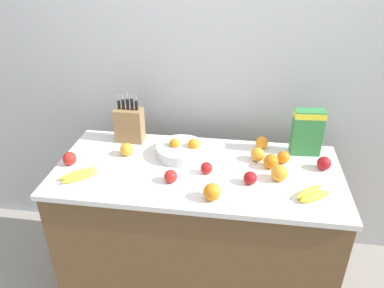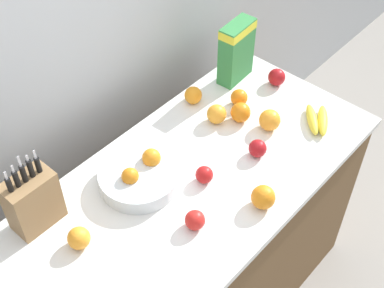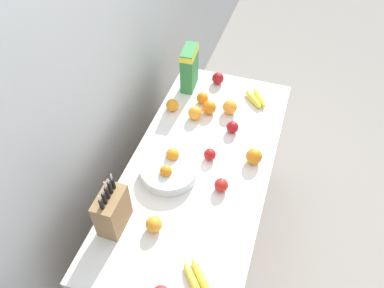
{
  "view_description": "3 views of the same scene",
  "coord_description": "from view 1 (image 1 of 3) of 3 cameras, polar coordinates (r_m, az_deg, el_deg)",
  "views": [
    {
      "loc": [
        0.21,
        -1.71,
        2.03
      ],
      "look_at": [
        -0.04,
        0.05,
        1.04
      ],
      "focal_mm": 35.0,
      "sensor_mm": 36.0,
      "label": 1
    },
    {
      "loc": [
        -0.92,
        -0.84,
        2.39
      ],
      "look_at": [
        0.07,
        0.04,
        1.05
      ],
      "focal_mm": 50.0,
      "sensor_mm": 36.0,
      "label": 2
    },
    {
      "loc": [
        -1.19,
        -0.34,
        2.43
      ],
      "look_at": [
        0.04,
        0.06,
        1.01
      ],
      "focal_mm": 35.0,
      "sensor_mm": 36.0,
      "label": 3
    }
  ],
  "objects": [
    {
      "name": "orange_front_right",
      "position": [
        1.99,
        13.18,
        -4.35
      ],
      "size": [
        0.09,
        0.09,
        0.09
      ],
      "primitive_type": "sphere",
      "color": "orange",
      "rests_on": "counter"
    },
    {
      "name": "cereal_box",
      "position": [
        2.22,
        17.17,
        2.01
      ],
      "size": [
        0.17,
        0.09,
        0.27
      ],
      "rotation": [
        0.0,
        0.0,
        0.07
      ],
      "color": "#338442",
      "rests_on": "counter"
    },
    {
      "name": "banana_bunch_right",
      "position": [
        1.92,
        17.8,
        -7.29
      ],
      "size": [
        0.19,
        0.17,
        0.04
      ],
      "rotation": [
        0.0,
        0.0,
        0.59
      ],
      "color": "yellow",
      "rests_on": "counter"
    },
    {
      "name": "apple_near_bananas",
      "position": [
        1.94,
        8.84,
        -5.13
      ],
      "size": [
        0.07,
        0.07,
        0.07
      ],
      "primitive_type": "sphere",
      "color": "#A31419",
      "rests_on": "counter"
    },
    {
      "name": "orange_front_center",
      "position": [
        2.19,
        -9.94,
        -0.81
      ],
      "size": [
        0.08,
        0.08,
        0.08
      ],
      "primitive_type": "sphere",
      "color": "orange",
      "rests_on": "counter"
    },
    {
      "name": "orange_mid_right",
      "position": [
        2.27,
        10.59,
        0.22
      ],
      "size": [
        0.07,
        0.07,
        0.07
      ],
      "primitive_type": "sphere",
      "color": "orange",
      "rests_on": "counter"
    },
    {
      "name": "wall_back",
      "position": [
        2.41,
        2.72,
        11.47
      ],
      "size": [
        9.0,
        0.06,
        2.6
      ],
      "color": "silver",
      "rests_on": "ground_plane"
    },
    {
      "name": "fruit_bowl",
      "position": [
        2.16,
        -1.58,
        -0.91
      ],
      "size": [
        0.29,
        0.29,
        0.11
      ],
      "color": "silver",
      "rests_on": "counter"
    },
    {
      "name": "apple_by_knife_block",
      "position": [
        1.93,
        -3.28,
        -4.94
      ],
      "size": [
        0.07,
        0.07,
        0.07
      ],
      "primitive_type": "sphere",
      "color": "red",
      "rests_on": "counter"
    },
    {
      "name": "knife_block",
      "position": [
        2.32,
        -9.52,
        2.95
      ],
      "size": [
        0.17,
        0.1,
        0.32
      ],
      "color": "#937047",
      "rests_on": "counter"
    },
    {
      "name": "orange_by_cereal",
      "position": [
        1.81,
        3.04,
        -7.31
      ],
      "size": [
        0.09,
        0.09,
        0.09
      ],
      "primitive_type": "sphere",
      "color": "orange",
      "rests_on": "counter"
    },
    {
      "name": "apple_rightmost",
      "position": [
        2.18,
        -18.16,
        -2.11
      ],
      "size": [
        0.07,
        0.07,
        0.07
      ],
      "primitive_type": "sphere",
      "color": "red",
      "rests_on": "counter"
    },
    {
      "name": "banana_bunch_left",
      "position": [
        2.06,
        -16.82,
        -4.54
      ],
      "size": [
        0.2,
        0.18,
        0.04
      ],
      "rotation": [
        0.0,
        0.0,
        0.81
      ],
      "color": "yellow",
      "rests_on": "counter"
    },
    {
      "name": "ground_plane",
      "position": [
        2.66,
        0.7,
        -20.56
      ],
      "size": [
        14.0,
        14.0,
        0.0
      ],
      "primitive_type": "plane",
      "color": "gray"
    },
    {
      "name": "apple_rear",
      "position": [
        2.0,
        2.21,
        -3.66
      ],
      "size": [
        0.06,
        0.06,
        0.06
      ],
      "primitive_type": "sphere",
      "color": "red",
      "rests_on": "counter"
    },
    {
      "name": "orange_mid_left",
      "position": [
        2.14,
        9.97,
        -1.58
      ],
      "size": [
        0.08,
        0.08,
        0.08
      ],
      "primitive_type": "sphere",
      "color": "orange",
      "rests_on": "counter"
    },
    {
      "name": "orange_back_center",
      "position": [
        2.15,
        13.75,
        -1.96
      ],
      "size": [
        0.07,
        0.07,
        0.07
      ],
      "primitive_type": "sphere",
      "color": "orange",
      "rests_on": "counter"
    },
    {
      "name": "counter",
      "position": [
        2.33,
        0.77,
        -13.24
      ],
      "size": [
        1.56,
        0.72,
        0.91
      ],
      "color": "brown",
      "rests_on": "ground_plane"
    },
    {
      "name": "orange_near_bowl",
      "position": [
        2.08,
        11.92,
        -2.61
      ],
      "size": [
        0.08,
        0.08,
        0.08
      ],
      "primitive_type": "sphere",
      "color": "orange",
      "rests_on": "counter"
    },
    {
      "name": "apple_leftmost",
      "position": [
        2.15,
        19.46,
        -2.8
      ],
      "size": [
        0.07,
        0.07,
        0.07
      ],
      "primitive_type": "sphere",
      "color": "#A31419",
      "rests_on": "counter"
    }
  ]
}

